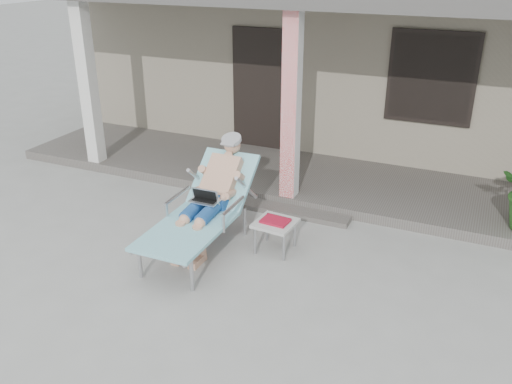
% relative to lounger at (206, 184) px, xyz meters
% --- Properties ---
extents(ground, '(60.00, 60.00, 0.00)m').
position_rel_lounger_xyz_m(ground, '(0.52, -0.63, -0.82)').
color(ground, '#9E9E99').
rests_on(ground, ground).
extents(house, '(10.40, 5.40, 3.30)m').
position_rel_lounger_xyz_m(house, '(0.52, 5.87, 0.84)').
color(house, gray).
rests_on(house, ground).
extents(porch_deck, '(10.00, 2.00, 0.15)m').
position_rel_lounger_xyz_m(porch_deck, '(0.52, 2.37, -0.75)').
color(porch_deck, '#605B56').
rests_on(porch_deck, ground).
extents(porch_overhang, '(10.00, 2.30, 2.85)m').
position_rel_lounger_xyz_m(porch_overhang, '(0.52, 2.32, 1.96)').
color(porch_overhang, silver).
rests_on(porch_overhang, porch_deck).
extents(porch_step, '(2.00, 0.30, 0.07)m').
position_rel_lounger_xyz_m(porch_step, '(0.52, 1.22, -0.79)').
color(porch_step, '#605B56').
rests_on(porch_step, ground).
extents(lounger, '(0.80, 2.07, 1.34)m').
position_rel_lounger_xyz_m(lounger, '(0.00, 0.00, 0.00)').
color(lounger, '#B7B7BC').
rests_on(lounger, ground).
extents(side_table, '(0.51, 0.51, 0.42)m').
position_rel_lounger_xyz_m(side_table, '(0.84, 0.18, -0.47)').
color(side_table, '#B9B9B4').
rests_on(side_table, ground).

